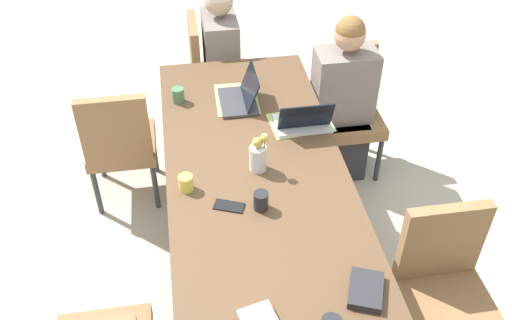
# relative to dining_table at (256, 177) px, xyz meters

# --- Properties ---
(ground_plane) EXTENTS (10.00, 10.00, 0.00)m
(ground_plane) POSITION_rel_dining_table_xyz_m (0.00, 0.00, -0.68)
(ground_plane) COLOR #B2A899
(dining_table) EXTENTS (2.30, 0.97, 0.76)m
(dining_table) POSITION_rel_dining_table_xyz_m (0.00, 0.00, 0.00)
(dining_table) COLOR brown
(dining_table) RESTS_ON ground_plane
(chair_head_right_left_near) EXTENTS (0.44, 0.44, 0.90)m
(chair_head_right_left_near) POSITION_rel_dining_table_xyz_m (1.48, 0.11, -0.19)
(chair_head_right_left_near) COLOR olive
(chair_head_right_left_near) RESTS_ON ground_plane
(person_head_right_left_near) EXTENTS (0.40, 0.36, 1.19)m
(person_head_right_left_near) POSITION_rel_dining_table_xyz_m (1.42, 0.04, -0.16)
(person_head_right_left_near) COLOR #2D2D33
(person_head_right_left_near) RESTS_ON ground_plane
(chair_near_left_mid) EXTENTS (0.44, 0.44, 0.90)m
(chair_near_left_mid) POSITION_rel_dining_table_xyz_m (0.87, -0.78, -0.19)
(chair_near_left_mid) COLOR olive
(chair_near_left_mid) RESTS_ON ground_plane
(person_near_left_mid) EXTENTS (0.36, 0.40, 1.19)m
(person_near_left_mid) POSITION_rel_dining_table_xyz_m (0.79, -0.72, -0.16)
(person_near_left_mid) COLOR #2D2D33
(person_near_left_mid) RESTS_ON ground_plane
(chair_near_right_near) EXTENTS (0.44, 0.44, 0.90)m
(chair_near_right_near) POSITION_rel_dining_table_xyz_m (-0.71, -0.82, -0.19)
(chair_near_right_near) COLOR olive
(chair_near_right_near) RESTS_ON ground_plane
(chair_far_right_far) EXTENTS (0.44, 0.44, 0.90)m
(chair_far_right_far) POSITION_rel_dining_table_xyz_m (0.69, 0.78, -0.19)
(chair_far_right_far) COLOR olive
(chair_far_right_far) RESTS_ON ground_plane
(flower_vase) EXTENTS (0.09, 0.10, 0.24)m
(flower_vase) POSITION_rel_dining_table_xyz_m (-0.02, -0.01, 0.17)
(flower_vase) COLOR silver
(flower_vase) RESTS_ON dining_table
(placemat_head_right_left_near) EXTENTS (0.37, 0.27, 0.00)m
(placemat_head_right_left_near) POSITION_rel_dining_table_xyz_m (0.66, 0.02, 0.07)
(placemat_head_right_left_near) COLOR #9EBC66
(placemat_head_right_left_near) RESTS_ON dining_table
(placemat_near_left_mid) EXTENTS (0.29, 0.38, 0.00)m
(placemat_near_left_mid) POSITION_rel_dining_table_xyz_m (0.36, -0.32, 0.07)
(placemat_near_left_mid) COLOR #9EBC66
(placemat_near_left_mid) RESTS_ON dining_table
(laptop_head_right_left_near) EXTENTS (0.32, 0.22, 0.20)m
(laptop_head_right_left_near) POSITION_rel_dining_table_xyz_m (0.62, -0.01, 0.11)
(laptop_head_right_left_near) COLOR #38383D
(laptop_head_right_left_near) RESTS_ON dining_table
(laptop_near_left_mid) EXTENTS (0.22, 0.32, 0.20)m
(laptop_near_left_mid) POSITION_rel_dining_table_xyz_m (0.31, -0.33, 0.12)
(laptop_near_left_mid) COLOR silver
(laptop_near_left_mid) RESTS_ON dining_table
(coffee_mug_near_left) EXTENTS (0.07, 0.07, 0.10)m
(coffee_mug_near_left) POSITION_rel_dining_table_xyz_m (-0.31, 0.03, 0.12)
(coffee_mug_near_left) COLOR #232328
(coffee_mug_near_left) RESTS_ON dining_table
(coffee_mug_near_right) EXTENTS (0.08, 0.08, 0.09)m
(coffee_mug_near_right) POSITION_rel_dining_table_xyz_m (-0.12, 0.38, 0.11)
(coffee_mug_near_right) COLOR #DBC64C
(coffee_mug_near_right) RESTS_ON dining_table
(coffee_mug_centre_right) EXTENTS (0.08, 0.08, 0.09)m
(coffee_mug_centre_right) POSITION_rel_dining_table_xyz_m (0.70, 0.38, 0.12)
(coffee_mug_centre_right) COLOR #47704C
(coffee_mug_centre_right) RESTS_ON dining_table
(book_red_cover) EXTENTS (0.24, 0.20, 0.04)m
(book_red_cover) POSITION_rel_dining_table_xyz_m (-0.89, -0.33, 0.09)
(book_red_cover) COLOR #28282D
(book_red_cover) RESTS_ON dining_table
(phone_black) EXTENTS (0.12, 0.17, 0.01)m
(phone_black) POSITION_rel_dining_table_xyz_m (-0.28, 0.18, 0.08)
(phone_black) COLOR black
(phone_black) RESTS_ON dining_table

